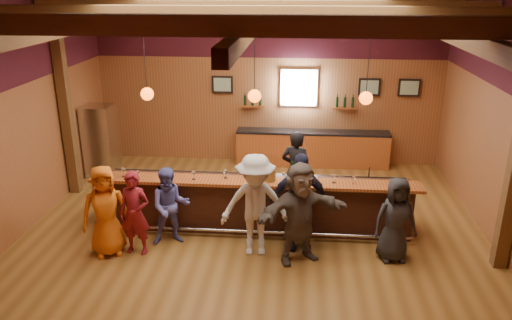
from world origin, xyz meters
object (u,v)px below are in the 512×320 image
Objects in this scene: ice_bucket at (270,175)px; bottle_a at (293,172)px; customer_white at (255,205)px; bar_counter at (256,201)px; customer_brown at (300,213)px; stainless_fridge at (101,141)px; bartender at (296,171)px; customer_redvest at (135,213)px; customer_orange at (106,211)px; back_bar_cabinet at (312,148)px; customer_denim at (170,206)px; customer_navy at (299,201)px; customer_dark at (395,220)px.

bottle_a is at bearing 16.03° from ice_bucket.
customer_white reaches higher than ice_bucket.
customer_brown reaches higher than bar_counter.
customer_brown is (0.78, -0.17, -0.03)m from customer_white.
bartender is (4.89, -1.62, -0.02)m from stainless_fridge.
stainless_fridge reaches higher than customer_redvest.
bartender is at bearing 47.17° from bar_counter.
customer_orange is (1.55, -3.77, -0.06)m from stainless_fridge.
customer_redvest is at bearing 178.97° from customer_white.
bartender reaches higher than ice_bucket.
back_bar_cabinet is at bearing 11.93° from stainless_fridge.
bartender is at bearing -98.51° from back_bar_cabinet.
ice_bucket reaches higher than bar_counter.
customer_denim is (0.54, 0.39, -0.03)m from customer_redvest.
customer_denim is at bearing 174.28° from customer_navy.
customer_navy is 1.01× the size of customer_brown.
customer_orange reaches higher than back_bar_cabinet.
bar_counter is 1.19m from bartender.
ice_bucket is (-0.56, 0.49, 0.30)m from customer_navy.
back_bar_cabinet is 3.86m from bottle_a.
customer_orange is 1.09× the size of customer_dark.
customer_dark is (1.66, 0.18, -0.15)m from customer_brown.
bartender is at bearing 10.51° from customer_orange.
customer_redvest is 0.84× the size of customer_navy.
customer_orange is 1.15m from customer_denim.
bar_counter reaches higher than back_bar_cabinet.
customer_brown reaches higher than customer_orange.
customer_white is 5.64× the size of bottle_a.
customer_dark is at bearing -27.97° from stainless_fridge.
back_bar_cabinet is 6.17m from customer_orange.
customer_dark is 0.87× the size of bartender.
customer_redvest is at bearing -60.94° from stainless_fridge.
customer_navy reaches higher than bar_counter.
customer_dark is at bearing -23.09° from bar_counter.
bartender is 1.08m from bottle_a.
customer_orange is 0.96× the size of bartender.
customer_denim is 0.98× the size of customer_dark.
bottle_a is (-0.46, -3.75, 0.77)m from back_bar_cabinet.
customer_white is at bearing 171.60° from customer_dark.
customer_navy reaches higher than customer_redvest.
customer_redvest is 2.16m from customer_white.
customer_white reaches higher than customer_orange.
bar_counter is at bearing -30.76° from stainless_fridge.
customer_brown is at bearing 109.67° from bartender.
customer_brown reaches higher than stainless_fridge.
back_bar_cabinet is 2.66× the size of customer_denim.
customer_navy is 1.71m from customer_dark.
bartender is 1.29m from ice_bucket.
bartender is at bearing 65.62° from customer_brown.
customer_brown is (2.93, -0.01, 0.14)m from customer_redvest.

